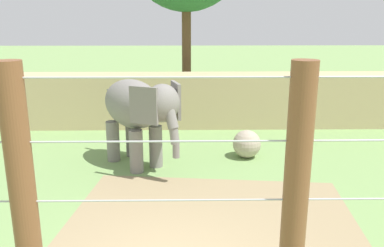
{
  "coord_description": "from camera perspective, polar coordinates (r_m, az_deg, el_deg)",
  "views": [
    {
      "loc": [
        0.28,
        -6.05,
        4.51
      ],
      "look_at": [
        0.47,
        5.56,
        1.4
      ],
      "focal_mm": 37.28,
      "sensor_mm": 36.0,
      "label": 1
    }
  ],
  "objects": [
    {
      "name": "embankment_wall",
      "position": [
        17.04,
        -1.86,
        3.4
      ],
      "size": [
        36.0,
        1.8,
        2.17
      ],
      "primitive_type": "cube",
      "color": "tan",
      "rests_on": "ground"
    },
    {
      "name": "dirt_patch",
      "position": [
        9.55,
        2.9,
        -13.17
      ],
      "size": [
        7.0,
        5.14,
        0.01
      ],
      "primitive_type": "cube",
      "rotation": [
        0.0,
        0.0,
        -0.1
      ],
      "color": "#937F5B",
      "rests_on": "ground"
    },
    {
      "name": "elephant",
      "position": [
        12.14,
        -7.77,
        2.04
      ],
      "size": [
        2.96,
        3.19,
        2.74
      ],
      "color": "gray",
      "rests_on": "ground"
    },
    {
      "name": "enrichment_ball",
      "position": [
        13.27,
        7.84,
        -2.91
      ],
      "size": [
        0.92,
        0.92,
        0.92
      ],
      "primitive_type": "sphere",
      "color": "tan",
      "rests_on": "ground"
    }
  ]
}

